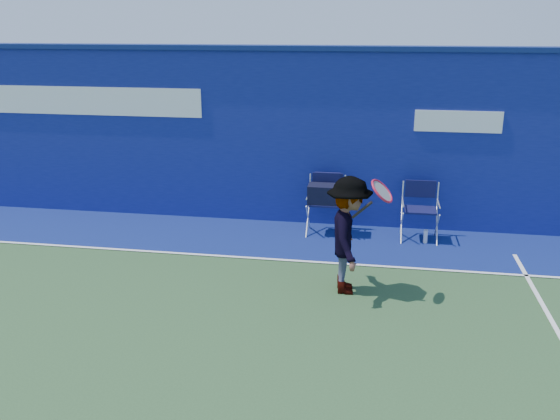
% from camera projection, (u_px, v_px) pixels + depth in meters
% --- Properties ---
extents(ground, '(80.00, 80.00, 0.00)m').
position_uv_depth(ground, '(140.00, 372.00, 6.13)').
color(ground, '#2C4C28').
rests_on(ground, ground).
extents(stadium_wall, '(24.00, 0.50, 3.08)m').
position_uv_depth(stadium_wall, '(246.00, 134.00, 10.54)').
color(stadium_wall, navy).
rests_on(stadium_wall, ground).
extents(out_of_bounds_strip, '(24.00, 1.80, 0.01)m').
position_uv_depth(out_of_bounds_strip, '(234.00, 236.00, 9.98)').
color(out_of_bounds_strip, navy).
rests_on(out_of_bounds_strip, ground).
extents(court_lines, '(24.00, 12.00, 0.01)m').
position_uv_depth(court_lines, '(160.00, 342.00, 6.69)').
color(court_lines, white).
rests_on(court_lines, out_of_bounds_strip).
extents(directors_chair_left, '(0.60, 0.55, 1.01)m').
position_uv_depth(directors_chair_left, '(326.00, 209.00, 10.01)').
color(directors_chair_left, silver).
rests_on(directors_chair_left, ground).
extents(directors_chair_right, '(0.57, 0.51, 0.95)m').
position_uv_depth(directors_chair_right, '(419.00, 222.00, 9.76)').
color(directors_chair_right, silver).
rests_on(directors_chair_right, ground).
extents(water_bottle, '(0.07, 0.07, 0.23)m').
position_uv_depth(water_bottle, '(426.00, 237.00, 9.65)').
color(water_bottle, silver).
rests_on(water_bottle, ground).
extents(tennis_player, '(0.93, 1.07, 1.59)m').
position_uv_depth(tennis_player, '(349.00, 235.00, 7.75)').
color(tennis_player, '#EA4738').
rests_on(tennis_player, ground).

